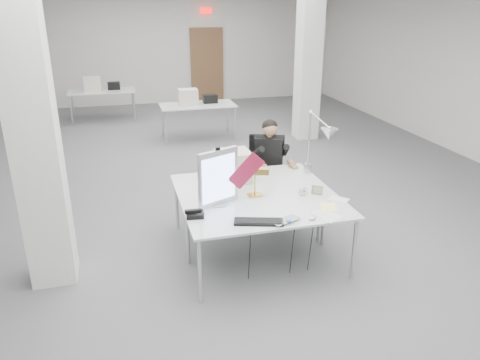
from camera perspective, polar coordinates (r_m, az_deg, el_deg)
The scene contains 23 objects.
room_shell at distance 7.23m, azimuth -2.68°, elevation 11.80°, with size 10.04×14.04×3.24m.
desk_main at distance 5.05m, azimuth 3.59°, elevation -3.81°, with size 1.80×0.90×0.03m, color silver.
desk_second at distance 5.84m, azimuth 0.81°, elevation -0.20°, with size 1.80×0.90×0.03m, color silver.
bg_desk_a at distance 10.20m, azimuth -5.21°, elevation 9.09°, with size 1.60×0.80×0.03m, color silver.
bg_desk_b at distance 12.22m, azimuth -16.50°, elevation 10.34°, with size 1.60×0.80×0.03m, color silver.
filing_cabinet at distance 13.82m, azimuth -23.53°, elevation 10.04°, with size 0.45×0.55×1.20m, color gray.
office_chair at distance 6.68m, azimuth 3.43°, elevation 1.03°, with size 0.56×0.56×1.15m, color black, non-canonical shape.
seated_person at distance 6.53m, azimuth 3.63°, elevation 3.57°, with size 0.47×0.59×0.89m, color black, non-canonical shape.
monitor at distance 5.06m, azimuth -2.67°, elevation 0.28°, with size 0.51×0.05×0.63m, color silver.
pennant at distance 5.08m, azimuth 0.75°, elevation 1.12°, with size 0.43×0.01×0.18m, color maroon.
keyboard at distance 4.76m, azimuth 2.28°, elevation -5.12°, with size 0.50×0.17×0.02m, color black.
laptop at distance 4.77m, azimuth 5.98°, elevation -5.17°, with size 0.32×0.21×0.03m, color #A7A6AB.
mouse at distance 4.88m, azimuth 8.79°, elevation -4.65°, with size 0.08×0.05×0.03m, color silver.
bankers_lamp at distance 5.34m, azimuth 1.83°, elevation -0.31°, with size 0.29×0.11×0.33m, color gold, non-canonical shape.
desk_phone at distance 4.91m, azimuth -5.51°, elevation -4.22°, with size 0.18×0.16×0.05m, color black.
picture_frame_left at distance 5.10m, azimuth -4.05°, elevation -2.79°, with size 0.14×0.01×0.11m, color #A06E45.
picture_frame_right at distance 5.49m, azimuth 9.38°, elevation -1.22°, with size 0.13×0.01×0.10m, color #9D7E43.
desk_clock at distance 5.44m, azimuth 7.73°, elevation -1.36°, with size 0.10×0.10×0.03m, color #BABBC0.
paper_stack_a at distance 5.00m, azimuth 10.56°, elevation -4.27°, with size 0.21×0.30×0.01m, color silver.
paper_stack_b at distance 5.19m, azimuth 10.73°, elevation -3.26°, with size 0.17×0.24×0.01m, color #FFF998.
paper_stack_c at distance 5.41m, azimuth 11.96°, elevation -2.33°, with size 0.21×0.15×0.01m, color silver.
beige_monitor at distance 5.78m, azimuth -0.84°, elevation 1.71°, with size 0.40×0.38×0.38m, color beige.
architect_lamp at distance 5.83m, azimuth 9.38°, elevation 3.92°, with size 0.22×0.65×0.83m, color #B9B8BD, non-canonical shape.
Camera 1 is at (-1.49, -6.83, 2.88)m, focal length 35.00 mm.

